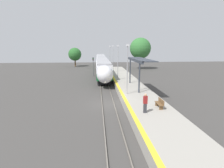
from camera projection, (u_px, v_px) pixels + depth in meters
name	position (u px, v px, depth m)	size (l,w,h in m)	color
ground_plane	(108.00, 104.00, 21.46)	(120.00, 120.00, 0.00)	#423F3D
rail_left	(102.00, 104.00, 21.39)	(0.08, 90.00, 0.15)	slate
rail_right	(114.00, 103.00, 21.50)	(0.08, 90.00, 0.15)	slate
train	(102.00, 63.00, 49.14)	(2.89, 44.77, 4.07)	black
platform_right	(139.00, 99.00, 21.67)	(4.48, 64.00, 1.03)	#9E998E
platform_bench	(160.00, 103.00, 17.08)	(0.44, 1.54, 0.89)	brown
person_waiting	(145.00, 103.00, 15.67)	(0.36, 0.24, 1.80)	#333338
railway_signal	(93.00, 65.00, 41.68)	(0.28, 0.28, 4.44)	#59595E
lamppost_near	(127.00, 67.00, 21.47)	(0.36, 0.20, 6.19)	#9E9EA3
lamppost_mid	(118.00, 60.00, 31.25)	(0.36, 0.20, 6.19)	#9E9EA3
lamppost_far	(113.00, 57.00, 41.04)	(0.36, 0.20, 6.19)	#9E9EA3
lamppost_farthest	(110.00, 55.00, 50.82)	(0.36, 0.20, 6.19)	#9E9EA3
station_canopy	(138.00, 61.00, 25.20)	(2.02, 9.40, 4.19)	#333842
background_tree_left	(75.00, 54.00, 61.54)	(4.54, 4.54, 6.63)	brown
background_tree_right	(140.00, 48.00, 53.92)	(6.48, 6.48, 9.70)	brown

